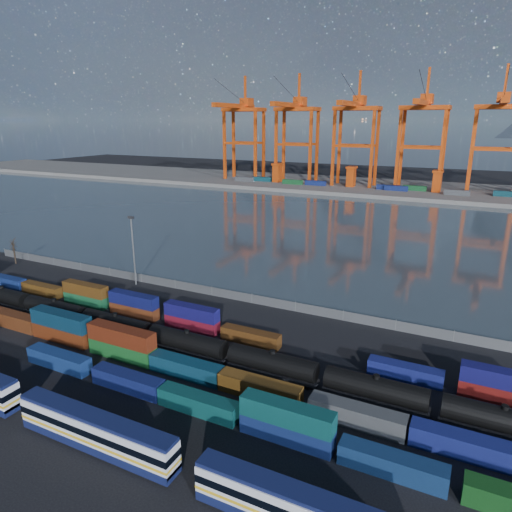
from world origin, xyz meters
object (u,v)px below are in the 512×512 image
at_px(passenger_train, 96,432).
at_px(tanker_string, 228,353).
at_px(bare_tree, 14,251).
at_px(gantry_cranes, 389,118).

distance_m(passenger_train, tanker_string, 24.17).
relative_size(bare_tree, gantry_cranes, 0.04).
distance_m(passenger_train, bare_tree, 87.08).
xyz_separation_m(passenger_train, tanker_string, (4.26, 23.79, -0.14)).
relative_size(tanker_string, gantry_cranes, 0.62).
bearing_deg(gantry_cranes, tanker_string, -85.49).
bearing_deg(tanker_string, passenger_train, -100.16).
height_order(passenger_train, tanker_string, passenger_train).
bearing_deg(tanker_string, gantry_cranes, 94.51).
xyz_separation_m(tanker_string, bare_tree, (-78.84, 21.15, 1.32)).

